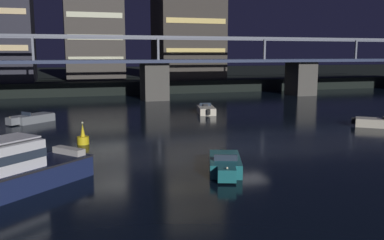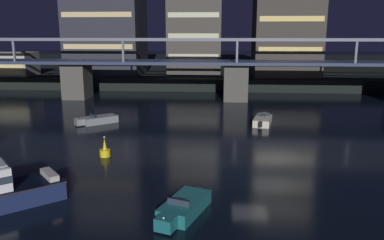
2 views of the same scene
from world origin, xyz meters
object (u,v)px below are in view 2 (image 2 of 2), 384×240
object	(u,v)px
tower_central	(288,4)
speedboat_near_right	(263,120)
speedboat_far_left	(183,207)
speedboat_mid_right	(98,120)
channel_buoy	(105,151)
river_bridge	(236,73)
tower_west_tall	(195,25)
tower_west_low	(105,0)
waterfront_pavilion	(2,64)

from	to	relation	value
tower_central	speedboat_near_right	bearing A→B (deg)	-102.75
tower_central	speedboat_far_left	xyz separation A→B (m)	(-13.83, -54.08, -14.83)
speedboat_mid_right	channel_buoy	size ratio (longest dim) A/B	2.60
river_bridge	speedboat_near_right	distance (m)	16.75
river_bridge	speedboat_far_left	xyz separation A→B (m)	(-4.25, -39.48, -3.78)
speedboat_mid_right	tower_central	bearing A→B (deg)	50.84
tower_central	speedboat_mid_right	bearing A→B (deg)	-129.16
speedboat_far_left	channel_buoy	bearing A→B (deg)	126.76
tower_west_tall	tower_west_low	bearing A→B (deg)	-171.38
speedboat_near_right	channel_buoy	distance (m)	19.59
speedboat_mid_right	tower_west_tall	bearing A→B (deg)	75.76
speedboat_mid_right	tower_west_low	bearing A→B (deg)	103.91
tower_west_tall	tower_central	xyz separation A→B (m)	(17.00, -3.27, 3.62)
river_bridge	speedboat_near_right	bearing A→B (deg)	-80.71
tower_central	speedboat_near_right	distance (m)	34.80
speedboat_near_right	speedboat_far_left	size ratio (longest dim) A/B	1.02
river_bridge	tower_west_tall	bearing A→B (deg)	112.53
tower_central	river_bridge	bearing A→B (deg)	-123.26
river_bridge	speedboat_far_left	distance (m)	39.88
speedboat_near_right	speedboat_mid_right	world-z (taller)	same
tower_west_tall	waterfront_pavilion	bearing A→B (deg)	-170.73
speedboat_near_right	speedboat_mid_right	distance (m)	18.98
river_bridge	tower_central	bearing A→B (deg)	56.74
tower_west_low	tower_west_tall	distance (m)	17.76
speedboat_far_left	waterfront_pavilion	bearing A→B (deg)	127.69
tower_west_tall	speedboat_far_left	distance (m)	58.53
speedboat_mid_right	channel_buoy	distance (m)	12.83
river_bridge	tower_central	size ratio (longest dim) A/B	4.01
waterfront_pavilion	tower_west_low	bearing A→B (deg)	9.83
tower_central	waterfront_pavilion	bearing A→B (deg)	-177.12
tower_west_tall	channel_buoy	xyz separation A→B (m)	(-4.48, -47.12, -11.16)
river_bridge	tower_west_low	xyz separation A→B (m)	(-24.37, 15.31, 12.07)
tower_west_low	river_bridge	bearing A→B (deg)	-32.14
tower_west_tall	speedboat_mid_right	size ratio (longest dim) A/B	4.19
tower_west_low	waterfront_pavilion	size ratio (longest dim) A/B	2.29
speedboat_mid_right	channel_buoy	bearing A→B (deg)	-69.84
waterfront_pavilion	channel_buoy	bearing A→B (deg)	-52.09
speedboat_far_left	channel_buoy	size ratio (longest dim) A/B	2.91
tower_west_low	channel_buoy	size ratio (longest dim) A/B	16.16
tower_west_tall	speedboat_mid_right	bearing A→B (deg)	-104.24
tower_west_tall	waterfront_pavilion	xyz separation A→B (m)	(-36.53, -5.96, -7.19)
tower_central	waterfront_pavilion	xyz separation A→B (m)	(-53.53, -2.69, -10.81)
tower_west_low	waterfront_pavilion	distance (m)	23.12
river_bridge	tower_west_tall	world-z (taller)	tower_west_tall
river_bridge	channel_buoy	world-z (taller)	river_bridge
river_bridge	speedboat_near_right	xyz separation A→B (m)	(2.64, -16.10, -3.78)
river_bridge	channel_buoy	xyz separation A→B (m)	(-11.90, -29.24, -3.72)
waterfront_pavilion	speedboat_far_left	bearing A→B (deg)	-52.31
river_bridge	speedboat_mid_right	bearing A→B (deg)	-133.50
tower_west_low	speedboat_far_left	xyz separation A→B (m)	(20.12, -54.78, -15.85)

